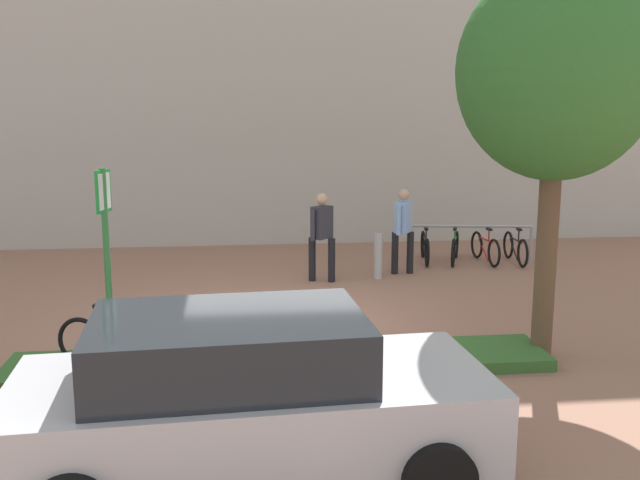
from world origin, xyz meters
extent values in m
plane|color=#936651|center=(0.00, 0.00, 0.00)|extent=(60.00, 60.00, 0.00)
cube|color=#B2ADA3|center=(0.00, 7.26, 5.00)|extent=(28.00, 1.20, 10.00)
cube|color=#336028|center=(0.04, -1.80, 0.08)|extent=(7.00, 1.10, 0.16)
cylinder|color=brown|center=(3.59, -1.70, 1.39)|extent=(0.28, 0.28, 2.78)
ellipsoid|color=#2D6628|center=(3.59, -1.70, 3.81)|extent=(2.56, 2.56, 2.82)
cylinder|color=#2D7238|center=(-2.10, -1.80, 1.31)|extent=(0.08, 0.08, 2.62)
cube|color=#198C33|center=(-2.10, -1.80, 2.34)|extent=(0.13, 0.35, 0.52)
cube|color=white|center=(-2.10, -1.80, 2.34)|extent=(0.12, 0.30, 0.44)
torus|color=black|center=(-2.57, -1.42, 0.33)|extent=(0.64, 0.28, 0.66)
torus|color=black|center=(-1.61, -1.77, 0.33)|extent=(0.64, 0.28, 0.66)
cylinder|color=black|center=(-2.09, -1.60, 0.55)|extent=(0.80, 0.32, 0.04)
cylinder|color=black|center=(-1.99, -1.63, 0.30)|extent=(0.58, 0.24, 0.44)
cylinder|color=black|center=(-2.26, -1.54, 0.67)|extent=(0.04, 0.04, 0.28)
cube|color=black|center=(-2.26, -1.54, 0.83)|extent=(0.22, 0.14, 0.05)
cylinder|color=black|center=(-1.72, -1.73, 0.81)|extent=(0.18, 0.41, 0.04)
cylinder|color=#99999E|center=(3.19, 4.31, 0.40)|extent=(0.06, 0.06, 0.80)
cylinder|color=#99999E|center=(5.77, 3.94, 0.40)|extent=(0.06, 0.06, 0.80)
cylinder|color=#99999E|center=(4.48, 4.12, 0.80)|extent=(2.58, 0.43, 0.06)
torus|color=black|center=(3.44, 3.81, 0.30)|extent=(0.15, 0.61, 0.61)
torus|color=black|center=(3.59, 4.74, 0.30)|extent=(0.15, 0.61, 0.61)
cylinder|color=black|center=(3.52, 4.27, 0.51)|extent=(0.15, 0.77, 0.03)
cylinder|color=black|center=(3.53, 4.37, 0.27)|extent=(0.12, 0.56, 0.40)
cylinder|color=black|center=(3.49, 4.11, 0.62)|extent=(0.03, 0.03, 0.26)
cube|color=black|center=(3.49, 4.11, 0.76)|extent=(0.10, 0.19, 0.05)
cylinder|color=black|center=(3.57, 4.63, 0.75)|extent=(0.39, 0.10, 0.04)
torus|color=black|center=(3.99, 3.75, 0.30)|extent=(0.27, 0.59, 0.61)
torus|color=black|center=(4.33, 4.63, 0.30)|extent=(0.27, 0.59, 0.61)
cylinder|color=#1E7233|center=(4.16, 4.19, 0.51)|extent=(0.31, 0.73, 0.03)
cylinder|color=#1E7233|center=(4.19, 4.27, 0.27)|extent=(0.23, 0.53, 0.40)
cylinder|color=#1E7233|center=(4.10, 4.03, 0.62)|extent=(0.03, 0.03, 0.26)
cube|color=black|center=(4.10, 4.03, 0.76)|extent=(0.13, 0.20, 0.05)
cylinder|color=#1E7233|center=(4.29, 4.52, 0.75)|extent=(0.37, 0.17, 0.04)
torus|color=black|center=(4.83, 3.61, 0.30)|extent=(0.09, 0.61, 0.61)
torus|color=black|center=(4.77, 4.55, 0.30)|extent=(0.09, 0.61, 0.61)
cylinder|color=red|center=(4.80, 4.08, 0.51)|extent=(0.08, 0.77, 0.03)
cylinder|color=red|center=(4.80, 4.17, 0.27)|extent=(0.07, 0.56, 0.40)
cylinder|color=red|center=(4.81, 3.91, 0.62)|extent=(0.03, 0.03, 0.26)
cube|color=black|center=(4.81, 3.91, 0.76)|extent=(0.09, 0.19, 0.05)
cylinder|color=red|center=(4.78, 4.44, 0.75)|extent=(0.39, 0.06, 0.04)
torus|color=black|center=(5.43, 3.53, 0.30)|extent=(0.08, 0.61, 0.61)
torus|color=black|center=(5.47, 4.47, 0.30)|extent=(0.08, 0.61, 0.61)
cylinder|color=black|center=(5.45, 4.00, 0.51)|extent=(0.07, 0.77, 0.03)
cylinder|color=black|center=(5.45, 4.09, 0.27)|extent=(0.06, 0.56, 0.40)
cylinder|color=black|center=(5.44, 3.83, 0.62)|extent=(0.03, 0.03, 0.26)
cube|color=black|center=(5.44, 3.83, 0.76)|extent=(0.08, 0.19, 0.05)
cylinder|color=black|center=(5.46, 4.35, 0.75)|extent=(0.39, 0.05, 0.04)
cylinder|color=#ADADB2|center=(2.22, 2.91, 0.45)|extent=(0.16, 0.16, 0.90)
cylinder|color=black|center=(2.63, 3.27, 0.42)|extent=(0.14, 0.14, 0.85)
cylinder|color=black|center=(2.95, 3.28, 0.42)|extent=(0.14, 0.14, 0.85)
cube|color=#8CB2E5|center=(2.79, 3.27, 1.16)|extent=(0.42, 0.47, 0.62)
cylinder|color=#8CB2E5|center=(2.65, 3.06, 1.13)|extent=(0.09, 0.09, 0.59)
cylinder|color=#8CB2E5|center=(2.93, 3.49, 1.13)|extent=(0.09, 0.09, 0.59)
sphere|color=tan|center=(2.79, 3.27, 1.61)|extent=(0.22, 0.22, 0.22)
cylinder|color=black|center=(1.27, 2.73, 0.42)|extent=(0.14, 0.14, 0.85)
cylinder|color=black|center=(0.91, 2.87, 0.42)|extent=(0.14, 0.14, 0.85)
cube|color=#2D2D38|center=(1.09, 2.80, 1.16)|extent=(0.46, 0.45, 0.62)
cylinder|color=#2D2D38|center=(1.28, 2.98, 1.13)|extent=(0.09, 0.09, 0.59)
cylinder|color=#2D2D38|center=(0.90, 2.63, 1.13)|extent=(0.09, 0.09, 0.59)
sphere|color=tan|center=(1.09, 2.80, 1.61)|extent=(0.22, 0.22, 0.22)
cube|color=#B7B7BC|center=(-0.38, -4.52, 0.60)|extent=(4.40, 2.06, 0.76)
cube|color=#1E2328|center=(-0.58, -4.53, 1.26)|extent=(2.50, 1.73, 0.56)
cylinder|color=black|center=(1.02, -3.54, 0.32)|extent=(0.65, 0.26, 0.64)
cylinder|color=black|center=(1.13, -5.33, 0.32)|extent=(0.65, 0.26, 0.64)
cylinder|color=black|center=(-1.89, -3.71, 0.32)|extent=(0.65, 0.26, 0.64)
camera|label=1|loc=(-0.45, -10.69, 3.37)|focal=40.38mm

